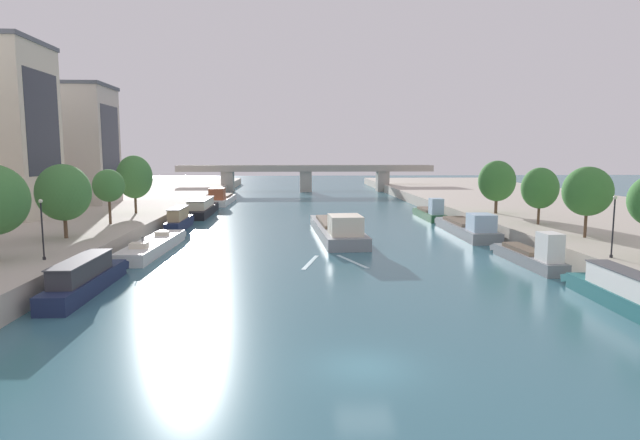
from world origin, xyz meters
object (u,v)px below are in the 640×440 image
(moored_boat_left_near, at_px, (179,220))
(tree_left_distant, at_px, (134,177))
(moored_boat_right_downstream, at_px, (531,255))
(moored_boat_left_end, at_px, (85,278))
(moored_boat_left_midway, at_px, (202,208))
(tree_right_end_of_row, at_px, (540,188))
(lamppost_right_bank, at_px, (613,224))
(barge_midriver, at_px, (337,229))
(tree_left_far, at_px, (64,192))
(bridge_far, at_px, (306,175))
(tree_right_third, at_px, (588,191))
(lamppost_left_bank, at_px, (42,227))
(moored_boat_right_gap_after, at_px, (467,227))
(moored_boat_left_lone, at_px, (221,199))
(tree_right_by_lamp, at_px, (497,181))
(tree_left_nearest, at_px, (109,186))
(moored_boat_left_downstream, at_px, (154,246))
(moored_boat_right_midway, at_px, (430,213))
(moored_boat_right_lone, at_px, (619,291))

(moored_boat_left_near, relative_size, tree_left_distant, 1.45)
(moored_boat_right_downstream, bearing_deg, moored_boat_left_end, -168.37)
(moored_boat_left_midway, bearing_deg, tree_right_end_of_row, -33.05)
(moored_boat_right_downstream, bearing_deg, moored_boat_left_near, 145.63)
(lamppost_right_bank, bearing_deg, barge_midriver, 130.17)
(tree_left_distant, bearing_deg, moored_boat_right_downstream, -32.61)
(moored_boat_left_end, height_order, moored_boat_right_downstream, moored_boat_right_downstream)
(moored_boat_left_end, relative_size, tree_left_far, 1.84)
(moored_boat_left_midway, bearing_deg, bridge_far, 70.53)
(tree_right_third, height_order, lamppost_left_bank, tree_right_third)
(moored_boat_right_gap_after, bearing_deg, bridge_far, 103.53)
(barge_midriver, bearing_deg, moored_boat_right_gap_after, 2.85)
(tree_left_distant, relative_size, lamppost_right_bank, 1.60)
(lamppost_left_bank, bearing_deg, moored_boat_left_lone, 85.81)
(lamppost_right_bank, bearing_deg, moored_boat_left_lone, 120.36)
(tree_left_far, relative_size, tree_right_by_lamp, 1.00)
(lamppost_right_bank, bearing_deg, tree_right_third, 71.06)
(tree_left_nearest, bearing_deg, moored_boat_left_end, -75.58)
(moored_boat_left_downstream, bearing_deg, tree_left_distant, 110.90)
(moored_boat_left_downstream, xyz_separation_m, lamppost_right_bank, (36.36, -13.75, 3.68))
(moored_boat_left_near, bearing_deg, lamppost_left_bank, -97.84)
(moored_boat_left_near, distance_m, moored_boat_right_gap_after, 34.43)
(moored_boat_left_midway, bearing_deg, lamppost_left_bank, -95.20)
(tree_left_far, bearing_deg, tree_right_end_of_row, 8.54)
(tree_right_end_of_row, xyz_separation_m, lamppost_left_bank, (-43.87, -16.85, -1.47))
(moored_boat_left_end, relative_size, tree_right_third, 1.90)
(moored_boat_left_end, bearing_deg, moored_boat_right_midway, 49.18)
(moored_boat_left_end, xyz_separation_m, lamppost_left_bank, (-3.81, 2.61, 3.13))
(tree_left_far, distance_m, tree_right_end_of_row, 46.95)
(moored_boat_left_end, bearing_deg, tree_right_end_of_row, 25.90)
(tree_left_distant, bearing_deg, moored_boat_left_end, -79.63)
(tree_right_third, bearing_deg, lamppost_left_bank, -169.88)
(moored_boat_left_end, xyz_separation_m, moored_boat_right_lone, (33.71, -4.99, -0.03))
(moored_boat_right_gap_after, xyz_separation_m, tree_left_far, (-40.16, -11.13, 4.96))
(barge_midriver, distance_m, moored_boat_left_end, 29.62)
(tree_left_distant, distance_m, tree_right_by_lamp, 45.42)
(moored_boat_left_near, xyz_separation_m, moored_boat_right_downstream, (33.68, -23.04, -0.23))
(moored_boat_left_end, bearing_deg, moored_boat_left_lone, 89.41)
(moored_boat_left_near, relative_size, bridge_far, 0.17)
(moored_boat_left_lone, height_order, tree_right_by_lamp, tree_right_by_lamp)
(moored_boat_right_lone, bearing_deg, moored_boat_right_gap_after, 89.83)
(moored_boat_right_gap_after, xyz_separation_m, moored_boat_right_midway, (-0.43, 15.01, 0.02))
(tree_right_by_lamp, bearing_deg, tree_left_nearest, -170.24)
(moored_boat_left_end, height_order, moored_boat_left_lone, moored_boat_left_lone)
(tree_right_end_of_row, height_order, lamppost_right_bank, tree_right_end_of_row)
(lamppost_right_bank, distance_m, bridge_far, 94.18)
(moored_boat_right_lone, relative_size, moored_boat_right_gap_after, 0.67)
(tree_right_by_lamp, xyz_separation_m, lamppost_right_bank, (-2.45, -28.55, -1.58))
(tree_right_third, distance_m, tree_right_end_of_row, 9.01)
(moored_boat_right_midway, distance_m, lamppost_left_bank, 51.86)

